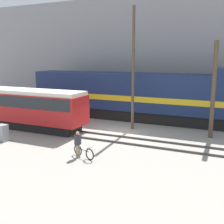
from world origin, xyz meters
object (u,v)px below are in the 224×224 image
Objects in this scene: bicycle at (84,152)px; utility_pole_left at (133,70)px; person at (78,142)px; signal_box at (2,133)px; streetcar at (32,107)px; utility_pole_center at (213,90)px; freight_locomotive at (134,95)px.

bicycle is 0.17× the size of utility_pole_left.
utility_pole_left reaches higher than person.
utility_pole_left reaches higher than bicycle.
signal_box is (-6.94, 0.52, 0.24)m from bicycle.
person is 0.16× the size of utility_pole_left.
utility_pole_center is (13.70, 3.44, 1.65)m from streetcar.
signal_box is at bearing 175.44° from person.
freight_locomotive reaches higher than person.
freight_locomotive is at bearing 60.31° from signal_box.
utility_pole_left is 10.97m from signal_box.
streetcar is at bearing -155.41° from utility_pole_left.
freight_locomotive is at bearing 154.73° from utility_pole_center.
signal_box is at bearing -119.69° from freight_locomotive.
utility_pole_center is (6.76, 7.66, 2.57)m from person.
freight_locomotive is at bearing 92.70° from person.
utility_pole_center is at bearing 14.10° from streetcar.
utility_pole_center is (6.37, 7.65, 3.16)m from bicycle.
person is at bearing -87.30° from freight_locomotive.
utility_pole_center reaches higher than person.
streetcar is at bearing 95.90° from signal_box.
streetcar is at bearing -165.90° from utility_pole_center.
bicycle is at bearing -129.81° from utility_pole_center.
streetcar is 8.81m from utility_pole_left.
utility_pole_center is (6.18, -0.00, -1.38)m from utility_pole_left.
streetcar reaches higher than bicycle.
utility_pole_center is at bearing 50.19° from bicycle.
streetcar is 8.58m from bicycle.
signal_box is at bearing -151.82° from utility_pole_center.
signal_box is at bearing -135.02° from utility_pole_left.
utility_pole_left is at bearing 88.52° from bicycle.
bicycle is at bearing -4.25° from signal_box.
freight_locomotive is 2.90× the size of utility_pole_center.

